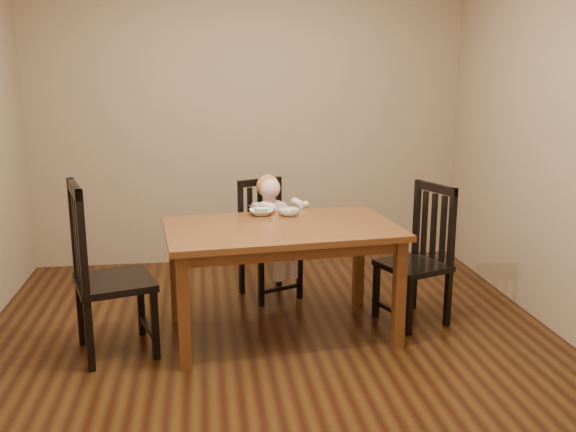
{
  "coord_description": "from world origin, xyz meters",
  "views": [
    {
      "loc": [
        -0.43,
        -3.97,
        1.84
      ],
      "look_at": [
        0.13,
        0.25,
        0.84
      ],
      "focal_mm": 40.0,
      "sensor_mm": 36.0,
      "label": 1
    }
  ],
  "objects": [
    {
      "name": "toddler",
      "position": [
        0.09,
        0.97,
        0.59
      ],
      "size": [
        0.44,
        0.49,
        0.54
      ],
      "primitive_type": null,
      "rotation": [
        0.0,
        0.0,
        3.55
      ],
      "color": "white",
      "rests_on": "chair_child"
    },
    {
      "name": "chair_left",
      "position": [
        -1.08,
        0.04,
        0.55
      ],
      "size": [
        0.59,
        0.61,
        1.14
      ],
      "rotation": [
        0.0,
        0.0,
        -1.28
      ],
      "color": "black",
      "rests_on": "room"
    },
    {
      "name": "dining_table",
      "position": [
        0.08,
        0.21,
        0.69
      ],
      "size": [
        1.65,
        1.09,
        0.78
      ],
      "rotation": [
        0.0,
        0.0,
        0.1
      ],
      "color": "#513012",
      "rests_on": "room"
    },
    {
      "name": "chair_right",
      "position": [
        1.1,
        0.32,
        0.48
      ],
      "size": [
        0.55,
        0.56,
        1.01
      ],
      "rotation": [
        0.0,
        0.0,
        1.95
      ],
      "color": "black",
      "rests_on": "room"
    },
    {
      "name": "bowl_peas",
      "position": [
        -0.02,
        0.55,
        0.8
      ],
      "size": [
        0.18,
        0.18,
        0.04
      ],
      "primitive_type": "imported",
      "rotation": [
        0.0,
        0.0,
        0.04
      ],
      "color": "silver",
      "rests_on": "dining_table"
    },
    {
      "name": "chair_child",
      "position": [
        0.07,
        1.01,
        0.45
      ],
      "size": [
        0.53,
        0.52,
        0.95
      ],
      "rotation": [
        0.0,
        0.0,
        3.55
      ],
      "color": "black",
      "rests_on": "room"
    },
    {
      "name": "fork",
      "position": [
        -0.06,
        0.53,
        0.82
      ],
      "size": [
        0.11,
        0.08,
        0.05
      ],
      "rotation": [
        0.0,
        0.0,
        0.97
      ],
      "color": "silver",
      "rests_on": "bowl_peas"
    },
    {
      "name": "bowl_veg",
      "position": [
        0.17,
        0.51,
        0.8
      ],
      "size": [
        0.17,
        0.17,
        0.05
      ],
      "primitive_type": "imported",
      "rotation": [
        0.0,
        0.0,
        0.1
      ],
      "color": "silver",
      "rests_on": "dining_table"
    },
    {
      "name": "room",
      "position": [
        0.0,
        0.0,
        1.35
      ],
      "size": [
        4.01,
        4.01,
        2.71
      ],
      "color": "#3E240D",
      "rests_on": "ground"
    }
  ]
}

